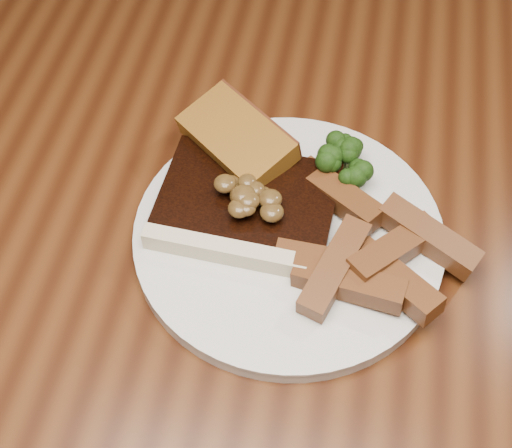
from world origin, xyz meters
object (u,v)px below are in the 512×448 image
Objects in this scene: steak at (247,206)px; potato_wedges at (363,248)px; dining_table at (259,284)px; garlic_bread at (237,152)px; chair_far at (352,20)px; plate at (288,236)px.

potato_wedges is at bearing -11.46° from steak.
dining_table is at bearing 170.50° from potato_wedges.
garlic_bread is at bearing 111.75° from steak.
dining_table is at bearing 68.18° from chair_far.
steak is at bearing 139.38° from dining_table.
garlic_bread is (-0.04, 0.07, 0.12)m from dining_table.
potato_wedges is at bearing 76.06° from chair_far.
steak and potato_wedges have the same top height.
steak and garlic_bread have the same top height.
garlic_bread is 0.90× the size of potato_wedges.
dining_table is at bearing -25.71° from garlic_bread.
chair_far reaches higher than plate.
plate reaches higher than dining_table.
garlic_bread is at bearing 129.42° from plate.
dining_table is 0.14m from garlic_bread.
plate is 0.07m from potato_wedges.
steak is 1.29× the size of potato_wedges.
dining_table is at bearing 174.53° from plate.
steak is 1.43× the size of garlic_bread.
chair_far is 6.90× the size of potato_wedges.
dining_table is 0.12m from steak.
steak is at bearing 66.95° from chair_far.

